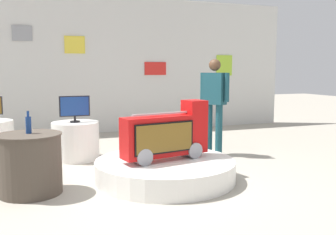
{
  "coord_description": "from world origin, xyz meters",
  "views": [
    {
      "loc": [
        -1.45,
        -4.42,
        1.47
      ],
      "look_at": [
        0.46,
        0.71,
        0.78
      ],
      "focal_mm": 40.5,
      "sensor_mm": 36.0,
      "label": 1
    }
  ],
  "objects_px": {
    "display_pedestal_center_rear": "(76,141)",
    "tv_on_center_rear": "(75,107)",
    "side_table_round": "(30,163)",
    "novelty_firetruck_tv": "(167,136)",
    "shopper_browsing_near_truck": "(214,99)",
    "bottle_on_side_table": "(28,124)",
    "main_display_pedestal": "(165,170)"
  },
  "relations": [
    {
      "from": "display_pedestal_center_rear",
      "to": "tv_on_center_rear",
      "type": "relative_size",
      "value": 1.57
    },
    {
      "from": "display_pedestal_center_rear",
      "to": "side_table_round",
      "type": "height_order",
      "value": "side_table_round"
    },
    {
      "from": "tv_on_center_rear",
      "to": "side_table_round",
      "type": "relative_size",
      "value": 0.64
    },
    {
      "from": "display_pedestal_center_rear",
      "to": "tv_on_center_rear",
      "type": "height_order",
      "value": "tv_on_center_rear"
    },
    {
      "from": "novelty_firetruck_tv",
      "to": "shopper_browsing_near_truck",
      "type": "height_order",
      "value": "shopper_browsing_near_truck"
    },
    {
      "from": "tv_on_center_rear",
      "to": "shopper_browsing_near_truck",
      "type": "relative_size",
      "value": 0.3
    },
    {
      "from": "shopper_browsing_near_truck",
      "to": "side_table_round",
      "type": "bearing_deg",
      "value": -160.13
    },
    {
      "from": "novelty_firetruck_tv",
      "to": "shopper_browsing_near_truck",
      "type": "relative_size",
      "value": 0.75
    },
    {
      "from": "novelty_firetruck_tv",
      "to": "bottle_on_side_table",
      "type": "bearing_deg",
      "value": 177.9
    },
    {
      "from": "tv_on_center_rear",
      "to": "shopper_browsing_near_truck",
      "type": "height_order",
      "value": "shopper_browsing_near_truck"
    },
    {
      "from": "display_pedestal_center_rear",
      "to": "bottle_on_side_table",
      "type": "height_order",
      "value": "bottle_on_side_table"
    },
    {
      "from": "main_display_pedestal",
      "to": "novelty_firetruck_tv",
      "type": "height_order",
      "value": "novelty_firetruck_tv"
    },
    {
      "from": "novelty_firetruck_tv",
      "to": "side_table_round",
      "type": "distance_m",
      "value": 1.73
    },
    {
      "from": "tv_on_center_rear",
      "to": "bottle_on_side_table",
      "type": "distance_m",
      "value": 1.74
    },
    {
      "from": "novelty_firetruck_tv",
      "to": "shopper_browsing_near_truck",
      "type": "bearing_deg",
      "value": 41.36
    },
    {
      "from": "side_table_round",
      "to": "shopper_browsing_near_truck",
      "type": "xyz_separation_m",
      "value": [
        2.99,
        1.08,
        0.6
      ]
    },
    {
      "from": "main_display_pedestal",
      "to": "shopper_browsing_near_truck",
      "type": "bearing_deg",
      "value": 40.77
    },
    {
      "from": "main_display_pedestal",
      "to": "shopper_browsing_near_truck",
      "type": "distance_m",
      "value": 1.91
    },
    {
      "from": "display_pedestal_center_rear",
      "to": "tv_on_center_rear",
      "type": "distance_m",
      "value": 0.55
    },
    {
      "from": "novelty_firetruck_tv",
      "to": "display_pedestal_center_rear",
      "type": "distance_m",
      "value": 1.96
    },
    {
      "from": "side_table_round",
      "to": "bottle_on_side_table",
      "type": "height_order",
      "value": "bottle_on_side_table"
    },
    {
      "from": "bottle_on_side_table",
      "to": "main_display_pedestal",
      "type": "bearing_deg",
      "value": -2.06
    },
    {
      "from": "novelty_firetruck_tv",
      "to": "bottle_on_side_table",
      "type": "height_order",
      "value": "novelty_firetruck_tv"
    },
    {
      "from": "main_display_pedestal",
      "to": "shopper_browsing_near_truck",
      "type": "relative_size",
      "value": 1.13
    },
    {
      "from": "tv_on_center_rear",
      "to": "side_table_round",
      "type": "height_order",
      "value": "tv_on_center_rear"
    },
    {
      "from": "display_pedestal_center_rear",
      "to": "novelty_firetruck_tv",
      "type": "bearing_deg",
      "value": -58.92
    },
    {
      "from": "bottle_on_side_table",
      "to": "shopper_browsing_near_truck",
      "type": "bearing_deg",
      "value": 19.51
    },
    {
      "from": "side_table_round",
      "to": "novelty_firetruck_tv",
      "type": "bearing_deg",
      "value": -1.38
    },
    {
      "from": "tv_on_center_rear",
      "to": "bottle_on_side_table",
      "type": "height_order",
      "value": "tv_on_center_rear"
    },
    {
      "from": "novelty_firetruck_tv",
      "to": "tv_on_center_rear",
      "type": "relative_size",
      "value": 2.53
    },
    {
      "from": "main_display_pedestal",
      "to": "display_pedestal_center_rear",
      "type": "bearing_deg",
      "value": 120.5
    },
    {
      "from": "tv_on_center_rear",
      "to": "bottle_on_side_table",
      "type": "relative_size",
      "value": 1.82
    }
  ]
}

